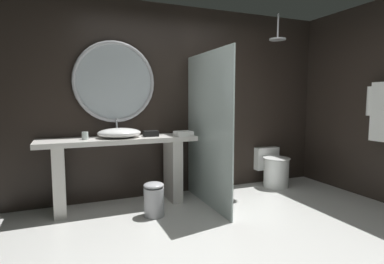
{
  "coord_description": "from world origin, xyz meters",
  "views": [
    {
      "loc": [
        -1.46,
        -2.22,
        1.34
      ],
      "look_at": [
        -0.19,
        0.86,
        0.98
      ],
      "focal_mm": 28.79,
      "sensor_mm": 36.0,
      "label": 1
    }
  ],
  "objects_px": {
    "tissue_box": "(151,134)",
    "vessel_sink": "(119,133)",
    "toilet": "(273,168)",
    "tumbler_cup": "(85,136)",
    "rain_shower_head": "(278,37)",
    "round_wall_mirror": "(115,82)",
    "waste_bin": "(154,199)",
    "folded_hand_towel": "(183,134)"
  },
  "relations": [
    {
      "from": "tissue_box",
      "to": "vessel_sink",
      "type": "bearing_deg",
      "value": 179.87
    },
    {
      "from": "tissue_box",
      "to": "toilet",
      "type": "relative_size",
      "value": 0.31
    },
    {
      "from": "toilet",
      "to": "tumbler_cup",
      "type": "bearing_deg",
      "value": -178.6
    },
    {
      "from": "rain_shower_head",
      "to": "toilet",
      "type": "distance_m",
      "value": 1.93
    },
    {
      "from": "toilet",
      "to": "vessel_sink",
      "type": "bearing_deg",
      "value": -178.8
    },
    {
      "from": "round_wall_mirror",
      "to": "toilet",
      "type": "relative_size",
      "value": 1.77
    },
    {
      "from": "tumbler_cup",
      "to": "tissue_box",
      "type": "distance_m",
      "value": 0.79
    },
    {
      "from": "tissue_box",
      "to": "rain_shower_head",
      "type": "height_order",
      "value": "rain_shower_head"
    },
    {
      "from": "waste_bin",
      "to": "vessel_sink",
      "type": "bearing_deg",
      "value": 122.41
    },
    {
      "from": "tumbler_cup",
      "to": "waste_bin",
      "type": "xyz_separation_m",
      "value": [
        0.69,
        -0.45,
        -0.71
      ]
    },
    {
      "from": "vessel_sink",
      "to": "folded_hand_towel",
      "type": "distance_m",
      "value": 0.8
    },
    {
      "from": "waste_bin",
      "to": "tissue_box",
      "type": "bearing_deg",
      "value": 78.26
    },
    {
      "from": "waste_bin",
      "to": "folded_hand_towel",
      "type": "height_order",
      "value": "folded_hand_towel"
    },
    {
      "from": "toilet",
      "to": "waste_bin",
      "type": "xyz_separation_m",
      "value": [
        -2.04,
        -0.52,
        -0.08
      ]
    },
    {
      "from": "round_wall_mirror",
      "to": "toilet",
      "type": "bearing_deg",
      "value": -4.79
    },
    {
      "from": "tumbler_cup",
      "to": "waste_bin",
      "type": "relative_size",
      "value": 0.23
    },
    {
      "from": "round_wall_mirror",
      "to": "rain_shower_head",
      "type": "distance_m",
      "value": 2.3
    },
    {
      "from": "toilet",
      "to": "rain_shower_head",
      "type": "bearing_deg",
      "value": -125.79
    },
    {
      "from": "vessel_sink",
      "to": "waste_bin",
      "type": "xyz_separation_m",
      "value": [
        0.3,
        -0.47,
        -0.72
      ]
    },
    {
      "from": "vessel_sink",
      "to": "waste_bin",
      "type": "distance_m",
      "value": 0.91
    },
    {
      "from": "tumbler_cup",
      "to": "vessel_sink",
      "type": "bearing_deg",
      "value": 2.61
    },
    {
      "from": "tumbler_cup",
      "to": "tissue_box",
      "type": "relative_size",
      "value": 0.51
    },
    {
      "from": "tumbler_cup",
      "to": "round_wall_mirror",
      "type": "bearing_deg",
      "value": 33.71
    },
    {
      "from": "waste_bin",
      "to": "tumbler_cup",
      "type": "bearing_deg",
      "value": 147.13
    },
    {
      "from": "rain_shower_head",
      "to": "waste_bin",
      "type": "height_order",
      "value": "rain_shower_head"
    },
    {
      "from": "toilet",
      "to": "round_wall_mirror",
      "type": "bearing_deg",
      "value": 175.21
    },
    {
      "from": "toilet",
      "to": "waste_bin",
      "type": "distance_m",
      "value": 2.11
    },
    {
      "from": "vessel_sink",
      "to": "round_wall_mirror",
      "type": "height_order",
      "value": "round_wall_mirror"
    },
    {
      "from": "vessel_sink",
      "to": "tissue_box",
      "type": "bearing_deg",
      "value": -0.13
    },
    {
      "from": "rain_shower_head",
      "to": "round_wall_mirror",
      "type": "bearing_deg",
      "value": 168.66
    },
    {
      "from": "vessel_sink",
      "to": "toilet",
      "type": "height_order",
      "value": "vessel_sink"
    },
    {
      "from": "tumbler_cup",
      "to": "toilet",
      "type": "bearing_deg",
      "value": 1.4
    },
    {
      "from": "tissue_box",
      "to": "round_wall_mirror",
      "type": "distance_m",
      "value": 0.8
    },
    {
      "from": "folded_hand_towel",
      "to": "toilet",
      "type": "bearing_deg",
      "value": 6.66
    },
    {
      "from": "tissue_box",
      "to": "toilet",
      "type": "xyz_separation_m",
      "value": [
        1.94,
        0.05,
        -0.62
      ]
    },
    {
      "from": "folded_hand_towel",
      "to": "waste_bin",
      "type": "bearing_deg",
      "value": -145.63
    },
    {
      "from": "toilet",
      "to": "tissue_box",
      "type": "bearing_deg",
      "value": -178.53
    },
    {
      "from": "tumbler_cup",
      "to": "folded_hand_towel",
      "type": "height_order",
      "value": "tumbler_cup"
    },
    {
      "from": "round_wall_mirror",
      "to": "toilet",
      "type": "xyz_separation_m",
      "value": [
        2.34,
        -0.2,
        -1.27
      ]
    },
    {
      "from": "toilet",
      "to": "waste_bin",
      "type": "relative_size",
      "value": 1.47
    },
    {
      "from": "rain_shower_head",
      "to": "vessel_sink",
      "type": "bearing_deg",
      "value": 174.98
    },
    {
      "from": "toilet",
      "to": "waste_bin",
      "type": "height_order",
      "value": "toilet"
    }
  ]
}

